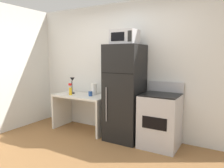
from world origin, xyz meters
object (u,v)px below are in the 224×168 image
microwave (125,37)px  desk_lamp (72,83)px  spray_bottle (70,90)px  paper_towel_roll (94,89)px  oven_range (160,120)px  desk (82,105)px  refrigerator (125,93)px  coffee_mug (90,94)px

microwave → desk_lamp: bearing=177.6°
spray_bottle → desk_lamp: bearing=117.7°
paper_towel_roll → desk_lamp: bearing=-164.1°
desk_lamp → oven_range: size_ratio=0.32×
desk → microwave: 1.70m
desk → spray_bottle: (-0.19, -0.14, 0.32)m
refrigerator → microwave: size_ratio=3.83×
paper_towel_roll → microwave: bearing=-13.2°
refrigerator → microwave: (0.00, -0.02, 1.01)m
paper_towel_roll → oven_range: size_ratio=0.22×
oven_range → desk: bearing=-179.9°
desk_lamp → microwave: size_ratio=0.77×
paper_towel_roll → microwave: size_ratio=0.52×
paper_towel_roll → coffee_mug: 0.18m
oven_range → desk_lamp: bearing=179.3°
desk_lamp → oven_range: bearing=-0.7°
desk → paper_towel_roll: bearing=38.2°
desk_lamp → paper_towel_roll: bearing=15.9°
coffee_mug → oven_range: size_ratio=0.09×
desk → desk_lamp: (-0.27, 0.02, 0.47)m
desk_lamp → spray_bottle: bearing=-62.3°
desk → microwave: size_ratio=2.56×
desk → oven_range: bearing=0.1°
desk → microwave: (1.01, -0.03, 1.37)m
desk_lamp → refrigerator: 1.29m
desk → oven_range: oven_range is taller
oven_range → spray_bottle: bearing=-175.8°
paper_towel_roll → oven_range: (1.49, -0.16, -0.40)m
desk_lamp → refrigerator: refrigerator is taller
desk_lamp → desk: bearing=-5.2°
spray_bottle → microwave: microwave is taller
refrigerator → paper_towel_roll: bearing=168.2°
coffee_mug → spray_bottle: spray_bottle is taller
coffee_mug → spray_bottle: size_ratio=0.38×
spray_bottle → coffee_mug: bearing=18.0°
desk_lamp → coffee_mug: size_ratio=3.72×
microwave → paper_towel_roll: bearing=166.8°
desk_lamp → spray_bottle: size_ratio=1.42×
refrigerator → spray_bottle: bearing=-173.9°
spray_bottle → refrigerator: size_ratio=0.14×
coffee_mug → oven_range: (1.46, 0.00, -0.33)m
refrigerator → desk_lamp: bearing=178.6°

